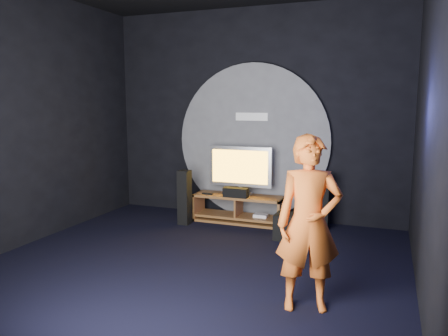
% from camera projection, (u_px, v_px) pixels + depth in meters
% --- Properties ---
extents(floor, '(5.00, 5.00, 0.00)m').
position_uv_depth(floor, '(192.00, 266.00, 5.27)').
color(floor, black).
rests_on(floor, ground).
extents(back_wall, '(5.00, 0.04, 3.50)m').
position_uv_depth(back_wall, '(254.00, 115.00, 7.31)').
color(back_wall, black).
rests_on(back_wall, ground).
extents(front_wall, '(5.00, 0.04, 3.50)m').
position_uv_depth(front_wall, '(18.00, 136.00, 2.69)').
color(front_wall, black).
rests_on(front_wall, ground).
extents(left_wall, '(0.04, 5.00, 3.50)m').
position_uv_depth(left_wall, '(22.00, 118.00, 5.88)').
color(left_wall, black).
rests_on(left_wall, ground).
extents(right_wall, '(0.04, 5.00, 3.50)m').
position_uv_depth(right_wall, '(430.00, 124.00, 4.13)').
color(right_wall, black).
rests_on(right_wall, ground).
extents(wall_disc_panel, '(2.60, 0.11, 2.60)m').
position_uv_depth(wall_disc_panel, '(252.00, 142.00, 7.33)').
color(wall_disc_panel, '#515156').
rests_on(wall_disc_panel, ground).
extents(media_console, '(1.48, 0.45, 0.45)m').
position_uv_depth(media_console, '(239.00, 211.00, 7.17)').
color(media_console, brown).
rests_on(media_console, ground).
extents(tv, '(1.06, 0.22, 0.80)m').
position_uv_depth(tv, '(240.00, 168.00, 7.13)').
color(tv, silver).
rests_on(tv, media_console).
extents(center_speaker, '(0.40, 0.15, 0.15)m').
position_uv_depth(center_speaker, '(236.00, 193.00, 6.99)').
color(center_speaker, black).
rests_on(center_speaker, media_console).
extents(remote, '(0.18, 0.05, 0.02)m').
position_uv_depth(remote, '(207.00, 194.00, 7.20)').
color(remote, black).
rests_on(remote, media_console).
extents(tower_speaker_left, '(0.18, 0.20, 0.88)m').
position_uv_depth(tower_speaker_left, '(185.00, 197.00, 7.02)').
color(tower_speaker_left, black).
rests_on(tower_speaker_left, ground).
extents(tower_speaker_right, '(0.18, 0.20, 0.88)m').
position_uv_depth(tower_speaker_right, '(323.00, 201.00, 6.73)').
color(tower_speaker_right, black).
rests_on(tower_speaker_right, ground).
extents(subwoofer, '(0.33, 0.33, 0.37)m').
position_uv_depth(subwoofer, '(287.00, 227.00, 6.28)').
color(subwoofer, black).
rests_on(subwoofer, ground).
extents(player, '(0.70, 0.56, 1.67)m').
position_uv_depth(player, '(309.00, 223.00, 4.08)').
color(player, '#C8561B').
rests_on(player, ground).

